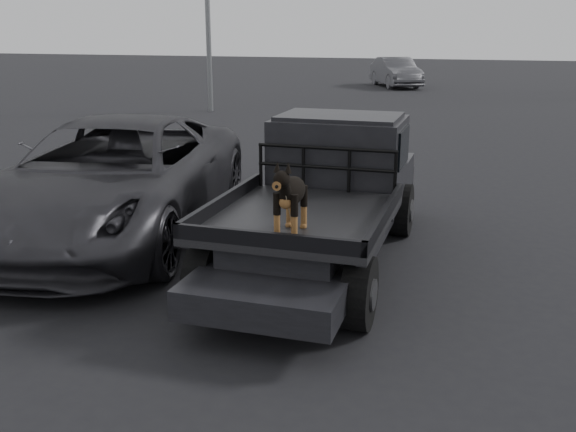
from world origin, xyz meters
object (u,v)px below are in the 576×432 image
(dog, at_px, (291,197))
(distant_car_a, at_px, (396,72))
(parked_suv, at_px, (114,178))
(flatbed_ute, at_px, (321,229))

(dog, height_order, distant_car_a, dog)
(dog, relative_size, parked_suv, 0.12)
(parked_suv, distance_m, distant_car_a, 25.98)
(flatbed_ute, bearing_deg, parked_suv, 173.83)
(flatbed_ute, xyz_separation_m, distant_car_a, (-2.77, 26.32, 0.28))
(dog, xyz_separation_m, parked_suv, (-3.28, 1.95, -0.46))
(flatbed_ute, distance_m, dog, 1.81)
(flatbed_ute, height_order, dog, dog)
(flatbed_ute, height_order, parked_suv, parked_suv)
(flatbed_ute, relative_size, dog, 7.30)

